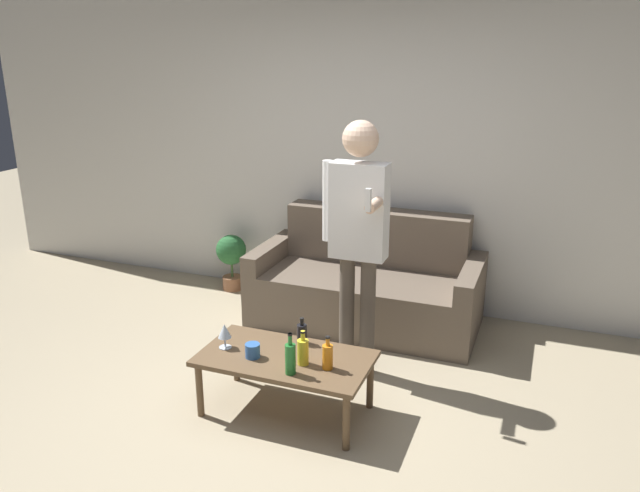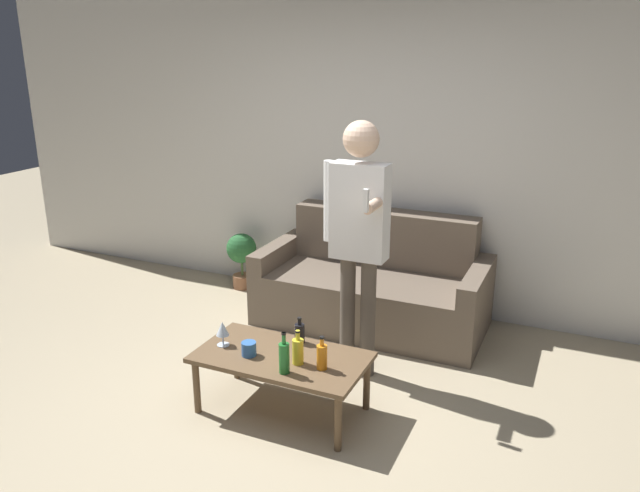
{
  "view_description": "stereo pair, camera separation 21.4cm",
  "coord_description": "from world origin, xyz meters",
  "px_view_note": "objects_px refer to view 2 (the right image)",
  "views": [
    {
      "loc": [
        1.46,
        -2.77,
        2.21
      ],
      "look_at": [
        0.06,
        0.85,
        0.95
      ],
      "focal_mm": 35.0,
      "sensor_mm": 36.0,
      "label": 1
    },
    {
      "loc": [
        1.65,
        -2.69,
        2.21
      ],
      "look_at": [
        0.06,
        0.85,
        0.95
      ],
      "focal_mm": 35.0,
      "sensor_mm": 36.0,
      "label": 2
    }
  ],
  "objects_px": {
    "person_standing_front": "(359,227)",
    "couch": "(374,286)",
    "coffee_table": "(281,361)",
    "bottle_orange": "(322,356)"
  },
  "relations": [
    {
      "from": "couch",
      "to": "coffee_table",
      "type": "bearing_deg",
      "value": -92.7
    },
    {
      "from": "person_standing_front",
      "to": "couch",
      "type": "bearing_deg",
      "value": 101.69
    },
    {
      "from": "person_standing_front",
      "to": "coffee_table",
      "type": "bearing_deg",
      "value": -110.97
    },
    {
      "from": "bottle_orange",
      "to": "person_standing_front",
      "type": "relative_size",
      "value": 0.12
    },
    {
      "from": "bottle_orange",
      "to": "person_standing_front",
      "type": "bearing_deg",
      "value": 93.92
    },
    {
      "from": "couch",
      "to": "person_standing_front",
      "type": "bearing_deg",
      "value": -78.31
    },
    {
      "from": "coffee_table",
      "to": "bottle_orange",
      "type": "height_order",
      "value": "bottle_orange"
    },
    {
      "from": "bottle_orange",
      "to": "coffee_table",
      "type": "bearing_deg",
      "value": 170.39
    },
    {
      "from": "person_standing_front",
      "to": "bottle_orange",
      "type": "bearing_deg",
      "value": -86.08
    },
    {
      "from": "bottle_orange",
      "to": "person_standing_front",
      "type": "distance_m",
      "value": 0.92
    }
  ]
}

